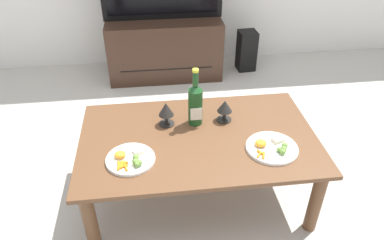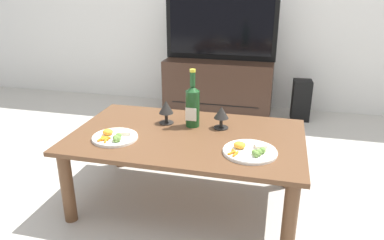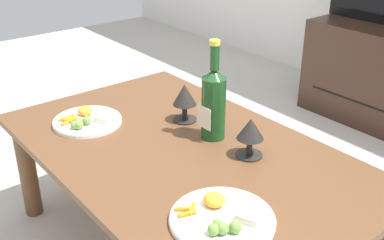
% 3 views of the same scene
% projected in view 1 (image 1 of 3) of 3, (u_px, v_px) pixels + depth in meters
% --- Properties ---
extents(ground_plane, '(6.40, 6.40, 0.00)m').
position_uv_depth(ground_plane, '(198.00, 193.00, 2.26)').
color(ground_plane, '#B7B2A8').
extents(dining_table, '(1.30, 0.79, 0.44)m').
position_uv_depth(dining_table, '(198.00, 146.00, 2.04)').
color(dining_table, brown).
rests_on(dining_table, ground_plane).
extents(tv_stand, '(1.03, 0.50, 0.55)m').
position_uv_depth(tv_stand, '(165.00, 47.00, 3.42)').
color(tv_stand, '#382319').
rests_on(tv_stand, ground_plane).
extents(floor_speaker, '(0.18, 0.18, 0.39)m').
position_uv_depth(floor_speaker, '(247.00, 51.00, 3.54)').
color(floor_speaker, black).
rests_on(floor_speaker, ground_plane).
extents(wine_bottle, '(0.08, 0.08, 0.35)m').
position_uv_depth(wine_bottle, '(196.00, 103.00, 2.04)').
color(wine_bottle, '#19471E').
rests_on(wine_bottle, dining_table).
extents(goblet_left, '(0.09, 0.09, 0.14)m').
position_uv_depth(goblet_left, '(166.00, 110.00, 2.05)').
color(goblet_left, black).
rests_on(goblet_left, dining_table).
extents(goblet_right, '(0.09, 0.09, 0.13)m').
position_uv_depth(goblet_right, '(225.00, 107.00, 2.09)').
color(goblet_right, black).
rests_on(goblet_right, dining_table).
extents(dinner_plate_left, '(0.25, 0.25, 0.05)m').
position_uv_depth(dinner_plate_left, '(130.00, 159.00, 1.83)').
color(dinner_plate_left, white).
rests_on(dinner_plate_left, dining_table).
extents(dinner_plate_right, '(0.28, 0.28, 0.05)m').
position_uv_depth(dinner_plate_right, '(272.00, 147.00, 1.91)').
color(dinner_plate_right, white).
rests_on(dinner_plate_right, dining_table).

